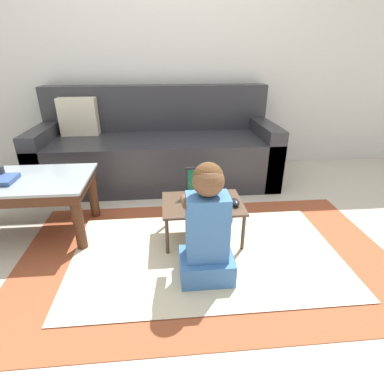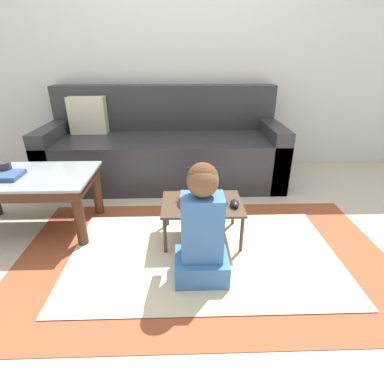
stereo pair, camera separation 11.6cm
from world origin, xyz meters
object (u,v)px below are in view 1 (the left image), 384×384
Objects in this scene: person_seated at (207,229)px; coffee_table at (21,188)px; couch at (157,150)px; laptop_desk at (202,206)px; laptop at (204,195)px; computer_mouse at (235,202)px.

coffee_table is at bearing 154.35° from person_seated.
couch is 1.58m from person_seated.
coffee_table reaches higher than laptop_desk.
laptop is at bearing -5.84° from coffee_table.
person_seated is at bearing -93.80° from laptop_desk.
laptop is (0.33, -1.10, 0.01)m from couch.
person_seated is at bearing -95.09° from laptop.
couch reaches higher than computer_mouse.
coffee_table is 1.32× the size of person_seated.
laptop reaches higher than laptop_desk.
person_seated is at bearing -124.00° from computer_mouse.
laptop is 0.46m from person_seated.
laptop is at bearing -73.12° from couch.
coffee_table is at bearing 172.12° from laptop_desk.
laptop_desk is (1.25, -0.17, -0.11)m from coffee_table.
laptop_desk is at bearing -74.35° from couch.
computer_mouse is at bearing -8.90° from coffee_table.
couch is 4.17× the size of laptop_desk.
person_seated is (-0.03, -0.41, 0.08)m from laptop_desk.
laptop is (0.01, 0.04, 0.07)m from laptop_desk.
coffee_table is (-0.92, -0.97, 0.05)m from couch.
laptop_desk is 0.77× the size of person_seated.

